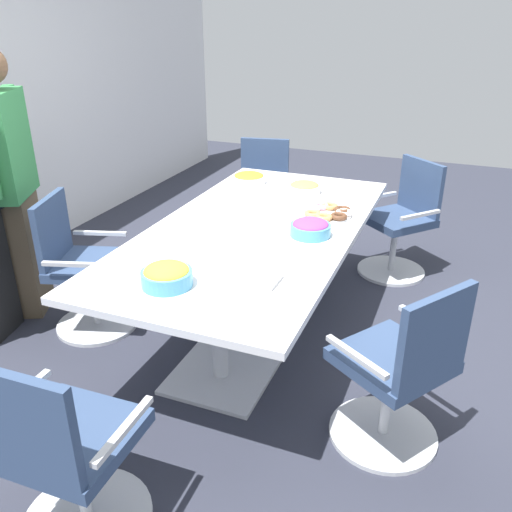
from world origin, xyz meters
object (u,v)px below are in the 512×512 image
(office_chair_1, at_px, (399,375))
(snack_bowl_chips_orange, at_px, (249,178))
(snack_bowl_chips_yellow, at_px, (167,275))
(snack_bowl_candy_mix, at_px, (310,228))
(office_chair_0, at_px, (66,458))
(snack_bowl_cookies, at_px, (304,187))
(person_standing_1, at_px, (11,184))
(conference_table, at_px, (256,245))
(office_chair_3, at_px, (262,198))
(napkin_pile, at_px, (261,277))
(office_chair_4, at_px, (82,272))
(donut_platter, at_px, (328,212))
(office_chair_2, at_px, (401,225))

(office_chair_1, bearing_deg, snack_bowl_chips_orange, 76.25)
(snack_bowl_chips_yellow, height_order, snack_bowl_candy_mix, snack_bowl_chips_yellow)
(office_chair_0, bearing_deg, snack_bowl_cookies, 84.19)
(office_chair_0, distance_m, person_standing_1, 2.10)
(conference_table, distance_m, office_chair_0, 1.71)
(office_chair_3, height_order, napkin_pile, office_chair_3)
(office_chair_4, height_order, napkin_pile, office_chair_4)
(donut_platter, distance_m, napkin_pile, 1.03)
(person_standing_1, relative_size, snack_bowl_chips_yellow, 7.11)
(office_chair_4, bearing_deg, snack_bowl_chips_yellow, 44.57)
(office_chair_4, bearing_deg, office_chair_3, 146.19)
(snack_bowl_candy_mix, height_order, donut_platter, snack_bowl_candy_mix)
(snack_bowl_chips_yellow, distance_m, napkin_pile, 0.46)
(conference_table, distance_m, office_chair_4, 1.16)
(snack_bowl_chips_yellow, bearing_deg, person_standing_1, 69.38)
(office_chair_3, relative_size, snack_bowl_chips_yellow, 3.64)
(office_chair_0, distance_m, office_chair_4, 1.65)
(office_chair_1, height_order, office_chair_4, same)
(office_chair_2, bearing_deg, person_standing_1, 75.00)
(office_chair_1, xyz_separation_m, donut_platter, (1.05, 0.65, 0.37))
(office_chair_1, xyz_separation_m, office_chair_2, (1.97, 0.27, 0.00))
(office_chair_4, relative_size, napkin_pile, 5.55)
(office_chair_3, distance_m, snack_bowl_cookies, 1.03)
(person_standing_1, xyz_separation_m, snack_bowl_chips_orange, (1.14, -1.21, -0.14))
(snack_bowl_chips_yellow, bearing_deg, donut_platter, -21.03)
(napkin_pile, bearing_deg, snack_bowl_cookies, 8.71)
(office_chair_3, distance_m, snack_bowl_chips_orange, 0.78)
(office_chair_4, xyz_separation_m, napkin_pile, (-0.32, -1.38, 0.37))
(office_chair_4, height_order, snack_bowl_candy_mix, office_chair_4)
(napkin_pile, bearing_deg, snack_bowl_chips_yellow, 115.75)
(office_chair_4, distance_m, snack_bowl_cookies, 1.65)
(conference_table, xyz_separation_m, person_standing_1, (-0.32, 1.60, 0.30))
(office_chair_1, xyz_separation_m, snack_bowl_chips_orange, (1.52, 1.39, 0.38))
(person_standing_1, distance_m, snack_bowl_chips_yellow, 1.59)
(snack_bowl_candy_mix, xyz_separation_m, snack_bowl_chips_orange, (0.83, 0.74, -0.01))
(office_chair_2, distance_m, donut_platter, 1.06)
(office_chair_2, bearing_deg, office_chair_1, 138.61)
(office_chair_4, xyz_separation_m, snack_bowl_cookies, (1.11, -1.16, 0.38))
(office_chair_1, bearing_deg, person_standing_1, 115.38)
(office_chair_2, bearing_deg, snack_bowl_chips_yellow, 109.23)
(office_chair_1, distance_m, office_chair_2, 1.99)
(office_chair_1, xyz_separation_m, office_chair_4, (0.34, 2.08, 0.00))
(office_chair_4, distance_m, snack_bowl_candy_mix, 1.52)
(office_chair_1, bearing_deg, donut_platter, 65.31)
(snack_bowl_candy_mix, relative_size, snack_bowl_cookies, 1.03)
(conference_table, height_order, napkin_pile, napkin_pile)
(snack_bowl_cookies, bearing_deg, snack_bowl_chips_orange, 81.18)
(person_standing_1, relative_size, donut_platter, 5.50)
(snack_bowl_cookies, bearing_deg, office_chair_4, 133.78)
(office_chair_3, height_order, snack_bowl_chips_orange, office_chair_3)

